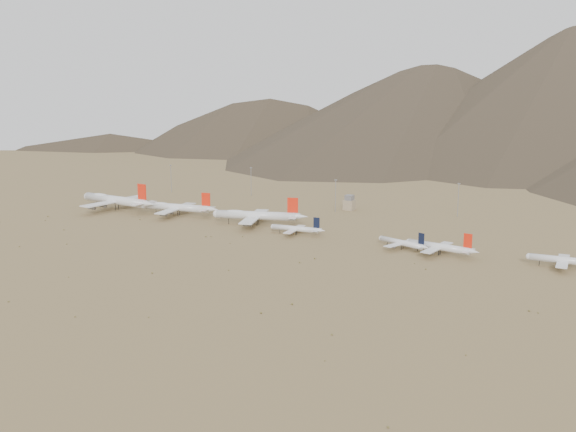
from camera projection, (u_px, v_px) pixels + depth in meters
The scene contains 15 objects.
ground at pixel (230, 235), 424.39m from camera, with size 3000.00×3000.00×0.00m, color #967A4D.
mountain_ridge at pixel (523, 57), 1152.50m from camera, with size 4400.00×1000.00×300.00m.
widebody_west at pixel (116, 200), 508.60m from camera, with size 78.30×60.11×23.24m.
widebody_centre at pixel (178, 207), 485.54m from camera, with size 63.10×49.41×18.94m.
widebody_east at pixel (256, 215), 452.35m from camera, with size 65.94×52.63×20.48m.
narrowbody_a at pixel (297, 229), 422.75m from camera, with size 38.43×27.96×12.74m.
narrowbody_b at pixel (403, 243), 384.48m from camera, with size 36.16×26.85×12.31m.
narrowbody_c at pixel (440, 247), 371.28m from camera, with size 45.33×32.82×14.98m.
narrowbody_d at pixel (567, 260), 343.28m from camera, with size 42.79×30.87×14.13m.
control_tower at pixel (349, 203), 509.25m from camera, with size 8.00×8.00×12.00m.
mast_far_west at pixel (171, 177), 593.83m from camera, with size 2.00×0.60×25.70m.
mast_west at pixel (251, 180), 575.68m from camera, with size 2.00×0.60×25.70m.
mast_centre at pixel (336, 194), 498.73m from camera, with size 2.00×0.60×25.70m.
mast_east at pixel (458, 198), 479.91m from camera, with size 2.00×0.60×25.70m.
desert_scrub at pixel (171, 259), 361.38m from camera, with size 440.39×184.95×0.93m.
Camera 1 is at (245.35, -335.38, 95.21)m, focal length 40.00 mm.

